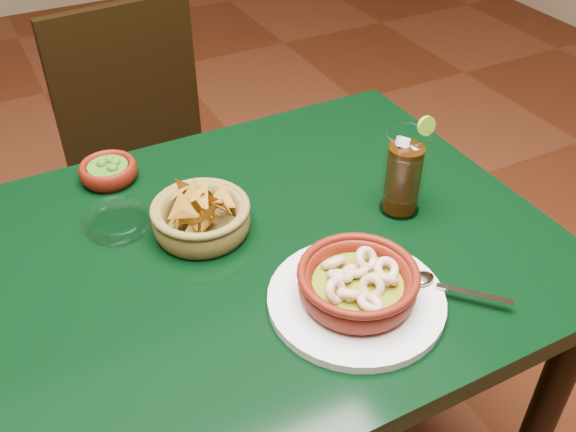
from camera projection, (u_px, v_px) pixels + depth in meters
name	position (u px, v px, depth m)	size (l,w,h in m)	color
dining_table	(213.00, 302.00, 1.14)	(1.20, 0.80, 0.75)	black
dining_chair	(153.00, 164.00, 1.77)	(0.45, 0.45, 0.91)	black
shrimp_plate	(358.00, 288.00, 0.98)	(0.35, 0.28, 0.08)	silver
chip_basket	(201.00, 217.00, 1.12)	(0.21, 0.21, 0.13)	olive
guacamole_ramekin	(108.00, 170.00, 1.26)	(0.13, 0.13, 0.04)	#500E06
cola_drink	(404.00, 173.00, 1.15)	(0.16, 0.16, 0.19)	white
glass_ashtray	(117.00, 220.00, 1.14)	(0.14, 0.14, 0.03)	white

